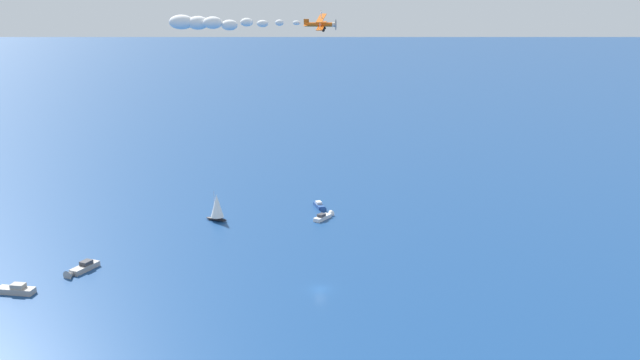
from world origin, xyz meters
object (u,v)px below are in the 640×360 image
(sailboat_far_port, at_px, (217,207))
(motorboat_inshore, at_px, (10,290))
(motorboat_trailing, at_px, (320,206))
(motorboat_near_centre, at_px, (325,216))
(wingwalker_lead, at_px, (321,14))
(biplane_lead, at_px, (321,24))
(motorboat_far_stbd, at_px, (81,269))

(sailboat_far_port, height_order, motorboat_inshore, sailboat_far_port)
(sailboat_far_port, bearing_deg, motorboat_inshore, -82.97)
(motorboat_inshore, xyz_separation_m, motorboat_trailing, (5.04, 95.50, -0.21))
(motorboat_near_centre, relative_size, wingwalker_lead, 5.61)
(wingwalker_lead, bearing_deg, biplane_lead, 127.54)
(motorboat_trailing, xyz_separation_m, wingwalker_lead, (44.40, -45.38, 61.08))
(motorboat_near_centre, xyz_separation_m, biplane_lead, (35.94, -38.50, 58.93))
(motorboat_inshore, bearing_deg, sailboat_far_port, 97.03)
(biplane_lead, height_order, wingwalker_lead, wingwalker_lead)
(motorboat_far_stbd, bearing_deg, biplane_lead, 34.03)
(motorboat_inshore, distance_m, biplane_lead, 91.75)
(sailboat_far_port, height_order, motorboat_trailing, sailboat_far_port)
(sailboat_far_port, height_order, wingwalker_lead, wingwalker_lead)
(sailboat_far_port, relative_size, motorboat_trailing, 1.15)
(sailboat_far_port, distance_m, motorboat_far_stbd, 48.77)
(motorboat_near_centre, distance_m, sailboat_far_port, 32.06)
(motorboat_inshore, distance_m, wingwalker_lead, 93.07)
(motorboat_near_centre, bearing_deg, motorboat_trailing, 141.44)
(biplane_lead, bearing_deg, motorboat_far_stbd, -145.97)
(motorboat_inshore, bearing_deg, biplane_lead, 45.75)
(motorboat_inshore, relative_size, wingwalker_lead, 6.63)
(motorboat_near_centre, distance_m, motorboat_trailing, 10.47)
(motorboat_far_stbd, height_order, wingwalker_lead, wingwalker_lead)
(sailboat_far_port, xyz_separation_m, motorboat_inshore, (8.05, -65.25, -3.31))
(motorboat_inshore, height_order, wingwalker_lead, wingwalker_lead)
(motorboat_inshore, height_order, biplane_lead, biplane_lead)
(motorboat_far_stbd, distance_m, biplane_lead, 83.54)
(sailboat_far_port, bearing_deg, motorboat_far_stbd, -80.48)
(sailboat_far_port, relative_size, biplane_lead, 1.31)
(biplane_lead, bearing_deg, motorboat_trailing, 134.42)
(motorboat_far_stbd, height_order, motorboat_trailing, motorboat_far_stbd)
(motorboat_near_centre, height_order, motorboat_inshore, motorboat_inshore)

